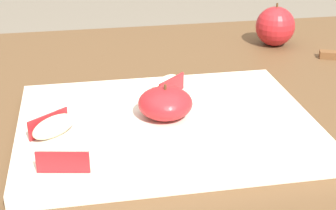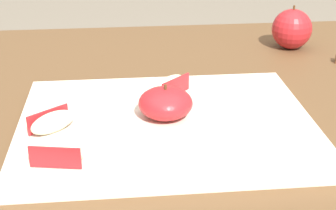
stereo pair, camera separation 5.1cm
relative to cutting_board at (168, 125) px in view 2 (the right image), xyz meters
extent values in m
cube|color=brown|center=(0.00, 0.08, -0.03)|extent=(1.40, 0.89, 0.03)
cube|color=beige|center=(0.00, 0.00, 0.00)|extent=(0.40, 0.30, 0.02)
ellipsoid|color=#B21E23|center=(0.00, 0.00, 0.03)|extent=(0.08, 0.08, 0.04)
cylinder|color=#4C3319|center=(0.00, 0.00, 0.05)|extent=(0.00, 0.00, 0.01)
ellipsoid|color=beige|center=(-0.15, -0.03, 0.02)|extent=(0.06, 0.06, 0.03)
cube|color=#B21E23|center=(-0.16, -0.02, 0.02)|extent=(0.05, 0.04, 0.03)
ellipsoid|color=beige|center=(0.01, 0.08, 0.02)|extent=(0.06, 0.06, 0.03)
cube|color=#B21E23|center=(0.02, 0.07, 0.02)|extent=(0.05, 0.04, 0.03)
ellipsoid|color=beige|center=(-0.14, -0.10, 0.02)|extent=(0.07, 0.03, 0.03)
cube|color=#B21E23|center=(-0.14, -0.12, 0.02)|extent=(0.06, 0.01, 0.03)
sphere|color=#B21E23|center=(0.29, 0.34, 0.03)|extent=(0.08, 0.08, 0.08)
cylinder|color=#4C3319|center=(0.29, 0.34, 0.07)|extent=(0.00, 0.00, 0.01)
camera|label=1|loc=(-0.11, -0.62, 0.33)|focal=54.07mm
camera|label=2|loc=(-0.06, -0.62, 0.33)|focal=54.07mm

